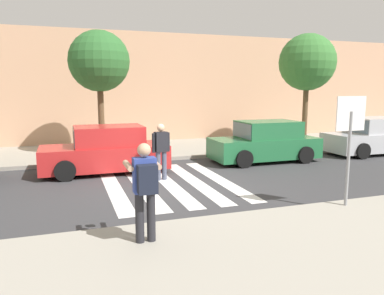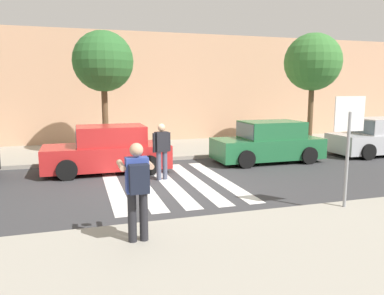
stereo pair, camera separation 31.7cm
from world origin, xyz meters
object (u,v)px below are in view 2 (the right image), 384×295
object	(u,v)px
street_tree_center	(103,62)
street_tree_east	(313,63)
parked_car_red	(108,150)
photographer_with_backpack	(137,184)
pedestrian_crossing	(162,148)
parked_car_silver	(379,138)
parked_car_green	(268,143)
stop_sign	(349,127)

from	to	relation	value
street_tree_center	street_tree_east	bearing A→B (deg)	-3.64
parked_car_red	street_tree_east	world-z (taller)	street_tree_east
photographer_with_backpack	parked_car_red	world-z (taller)	photographer_with_backpack
pedestrian_crossing	parked_car_silver	size ratio (longest dim) A/B	0.42
street_tree_center	parked_car_green	bearing A→B (deg)	-25.46
parked_car_red	street_tree_east	size ratio (longest dim) A/B	0.81
photographer_with_backpack	street_tree_center	bearing A→B (deg)	89.01
photographer_with_backpack	street_tree_east	size ratio (longest dim) A/B	0.34
photographer_with_backpack	pedestrian_crossing	bearing A→B (deg)	72.78
street_tree_east	parked_car_green	bearing A→B (deg)	-146.45
parked_car_silver	street_tree_center	world-z (taller)	street_tree_center
stop_sign	parked_car_red	bearing A→B (deg)	128.86
parked_car_red	parked_car_green	size ratio (longest dim) A/B	1.00
stop_sign	street_tree_center	size ratio (longest dim) A/B	0.51
street_tree_center	street_tree_east	xyz separation A→B (m)	(9.14, -0.58, 0.12)
photographer_with_backpack	street_tree_center	world-z (taller)	street_tree_center
pedestrian_crossing	parked_car_silver	distance (m)	9.86
stop_sign	street_tree_center	distance (m)	9.93
street_tree_center	parked_car_silver	bearing A→B (deg)	-14.11
photographer_with_backpack	parked_car_silver	bearing A→B (deg)	29.81
pedestrian_crossing	parked_car_silver	xyz separation A→B (m)	(9.72, 1.63, -0.25)
photographer_with_backpack	pedestrian_crossing	world-z (taller)	photographer_with_backpack
pedestrian_crossing	parked_car_green	bearing A→B (deg)	19.84
pedestrian_crossing	street_tree_center	distance (m)	5.40
parked_car_green	pedestrian_crossing	bearing A→B (deg)	-160.16
photographer_with_backpack	pedestrian_crossing	size ratio (longest dim) A/B	1.00
parked_car_silver	street_tree_east	size ratio (longest dim) A/B	0.81
pedestrian_crossing	stop_sign	bearing A→B (deg)	-52.46
stop_sign	parked_car_green	distance (m)	6.10
parked_car_green	street_tree_center	xyz separation A→B (m)	(-5.83, 2.78, 3.07)
parked_car_red	street_tree_center	bearing A→B (deg)	87.10
parked_car_green	parked_car_red	bearing A→B (deg)	180.00
parked_car_green	parked_car_silver	bearing A→B (deg)	0.00
parked_car_silver	street_tree_center	distance (m)	11.80
photographer_with_backpack	street_tree_center	xyz separation A→B (m)	(0.16, 9.20, 2.63)
photographer_with_backpack	street_tree_east	xyz separation A→B (m)	(9.30, 8.62, 2.75)
parked_car_green	street_tree_center	size ratio (longest dim) A/B	0.84
parked_car_silver	parked_car_green	bearing A→B (deg)	180.00
parked_car_green	street_tree_center	bearing A→B (deg)	154.54
parked_car_red	street_tree_center	size ratio (longest dim) A/B	0.84
parked_car_red	parked_car_green	distance (m)	5.97
stop_sign	street_tree_east	xyz separation A→B (m)	(4.58, 8.04, 1.99)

